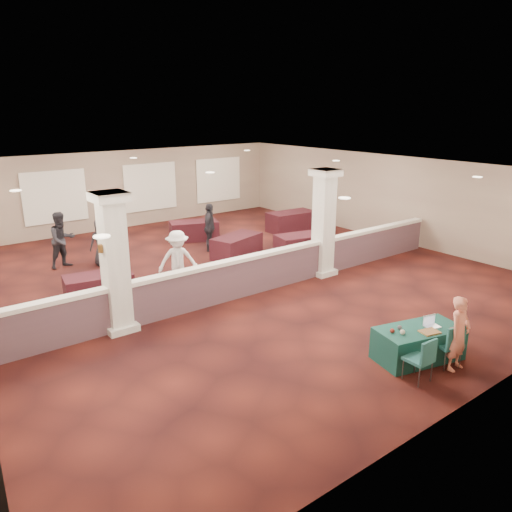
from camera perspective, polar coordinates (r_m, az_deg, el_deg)
ground at (r=14.76m, az=-4.96°, el=-2.86°), size 16.00×16.00×0.00m
wall_back at (r=21.37m, az=-16.87°, el=7.08°), size 16.00×0.04×3.20m
wall_front at (r=8.98m, az=23.83°, el=-6.68°), size 16.00×0.04×3.20m
wall_right at (r=19.69m, az=15.00°, el=6.44°), size 0.04×16.00×3.20m
ceiling at (r=14.02m, az=-5.29°, el=9.55°), size 16.00×16.00×0.02m
partition_wall at (r=13.40m, az=-1.54°, el=-2.30°), size 15.60×0.28×1.10m
column_left at (r=11.47m, az=-15.85°, el=-0.67°), size 0.72×0.72×3.20m
column_right at (r=15.00m, az=7.75°, el=3.88°), size 0.72×0.72×3.20m
sconce_left at (r=11.28m, az=-17.31°, el=0.83°), size 0.12×0.12×0.18m
sconce_right at (r=11.47m, az=-14.71°, el=1.31°), size 0.12×0.12×0.18m
near_table at (r=10.78m, az=18.04°, el=-9.48°), size 1.91×1.28×0.67m
conf_chair_main at (r=10.58m, az=21.38°, el=-9.17°), size 0.56×0.56×0.90m
conf_chair_side at (r=9.86m, az=18.49°, el=-10.85°), size 0.46×0.46×0.89m
woman at (r=10.47m, az=22.18°, el=-8.22°), size 0.56×0.39×1.50m
far_table_front_left at (r=13.86m, az=-17.52°, el=-3.41°), size 1.84×1.14×0.70m
far_table_front_center at (r=16.97m, az=-2.21°, el=1.12°), size 2.00×1.41×0.74m
far_table_front_right at (r=17.15m, az=5.38°, el=1.25°), size 2.00×1.29×0.75m
far_table_back_center at (r=19.27m, az=-7.10°, el=2.90°), size 1.98×1.45×0.72m
far_table_back_right at (r=20.55m, az=4.07°, el=3.97°), size 2.02×1.11×0.79m
attendee_a at (r=16.85m, az=-21.27°, el=1.72°), size 0.95×0.68×1.79m
attendee_b at (r=13.96m, az=-8.92°, el=-0.51°), size 1.19×0.85×1.70m
attendee_c at (r=17.60m, az=-5.33°, el=3.26°), size 1.05×1.03×1.70m
attendee_d at (r=16.74m, az=-17.23°, el=1.55°), size 0.78×0.46×1.53m
laptop_base at (r=10.78m, az=19.49°, el=-7.60°), size 0.35×0.28×0.02m
laptop_screen at (r=10.80m, az=19.17°, el=-6.87°), size 0.30×0.09×0.20m
screen_glow at (r=10.81m, az=19.18°, el=-6.95°), size 0.27×0.07×0.17m
knitting at (r=10.51m, az=19.23°, el=-8.19°), size 0.43×0.36×0.03m
yarn_cream at (r=10.24m, az=16.41°, el=-8.35°), size 0.10×0.10×0.10m
yarn_red at (r=10.26m, az=15.31°, el=-8.24°), size 0.09×0.09×0.09m
yarn_grey at (r=10.44m, az=16.10°, el=-7.85°), size 0.10×0.10×0.10m
scissors at (r=10.85m, az=21.51°, el=-7.67°), size 0.11×0.05×0.01m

